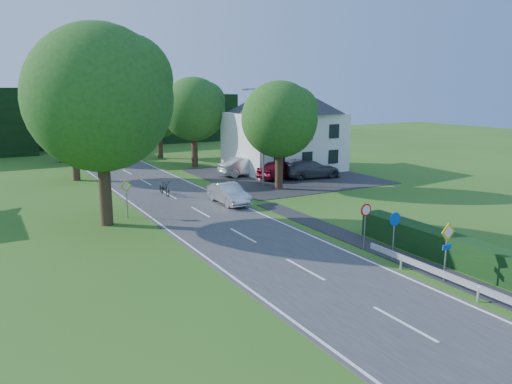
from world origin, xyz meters
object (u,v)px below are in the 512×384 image
motorcycle (165,188)px  parked_car_red (281,169)px  streetlight (262,132)px  parked_car_silver_a (246,167)px  parasol (295,168)px  parked_car_grey (311,169)px  moving_car (229,194)px

motorcycle → parked_car_red: parked_car_red is taller
streetlight → parked_car_silver_a: streetlight is taller
parasol → motorcycle: bearing=-173.6°
parked_car_grey → parasol: size_ratio=2.76×
parked_car_red → parked_car_grey: size_ratio=0.92×
parked_car_red → moving_car: bearing=109.5°
parked_car_red → parked_car_grey: 2.79m
streetlight → parasol: size_ratio=4.08×
streetlight → parasol: streetlight is taller
motorcycle → parked_car_grey: (13.94, 0.56, 0.23)m
parked_car_silver_a → parked_car_grey: (4.60, -3.94, -0.05)m
parked_car_grey → parasol: 1.44m
streetlight → parasol: bearing=20.7°
parked_car_grey → parked_car_red: bearing=76.0°
streetlight → motorcycle: size_ratio=3.76×
streetlight → parked_car_grey: size_ratio=1.48×
parasol → streetlight: bearing=-159.3°
parked_car_silver_a → streetlight: bearing=167.7°
moving_car → parked_car_grey: bearing=26.6°
streetlight → moving_car: bearing=-138.7°
parked_car_red → streetlight: bearing=103.1°
parked_car_silver_a → parked_car_red: bearing=-145.5°
moving_car → parked_car_grey: size_ratio=0.80×
parked_car_grey → parked_car_silver_a: bearing=57.6°
motorcycle → parasol: 12.87m
streetlight → parked_car_silver_a: 6.04m
parked_car_red → parked_car_silver_a: size_ratio=0.98×
parked_car_red → parasol: parasol is taller
parked_car_red → parasol: size_ratio=2.54×
parasol → parked_car_red: bearing=172.5°
parked_car_grey → parasol: parasol is taller
parked_car_silver_a → parasol: 4.62m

